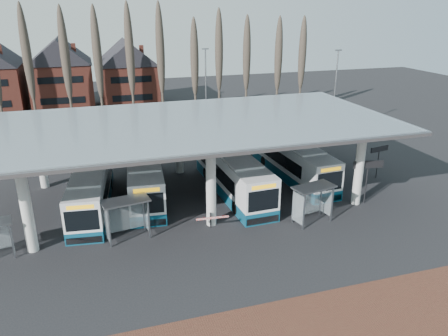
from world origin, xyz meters
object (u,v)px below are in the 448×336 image
object	(u,v)px
bus_2	(232,173)
shelter_1	(126,210)
bus_1	(144,176)
bus_3	(292,160)
shelter_2	(312,195)
bus_0	(91,189)

from	to	relation	value
bus_2	shelter_1	distance (m)	10.68
bus_1	bus_3	world-z (taller)	bus_1
shelter_1	bus_1	bearing A→B (deg)	63.73
bus_2	shelter_2	size ratio (longest dim) A/B	3.83
shelter_1	shelter_2	world-z (taller)	shelter_1
bus_3	shelter_1	distance (m)	17.08
bus_2	bus_3	bearing A→B (deg)	12.59
bus_0	bus_2	xyz separation A→B (m)	(11.39, -0.37, 0.13)
bus_0	bus_3	distance (m)	17.77
bus_3	shelter_2	xyz separation A→B (m)	(-2.55, -8.49, 0.46)
bus_1	shelter_1	size ratio (longest dim) A/B	3.78
shelter_1	bus_0	bearing A→B (deg)	101.21
bus_2	bus_3	distance (m)	6.54
bus_0	shelter_1	xyz separation A→B (m)	(2.12, -5.66, 0.57)
bus_3	shelter_1	xyz separation A→B (m)	(-15.60, -6.94, 0.49)
bus_2	shelter_1	xyz separation A→B (m)	(-9.27, -5.29, 0.44)
bus_3	bus_1	bearing A→B (deg)	176.49
bus_0	bus_1	world-z (taller)	bus_1
shelter_1	shelter_2	xyz separation A→B (m)	(13.05, -1.55, -0.03)
bus_1	bus_0	bearing A→B (deg)	-155.55
bus_1	bus_2	world-z (taller)	bus_2
bus_2	bus_3	world-z (taller)	bus_2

